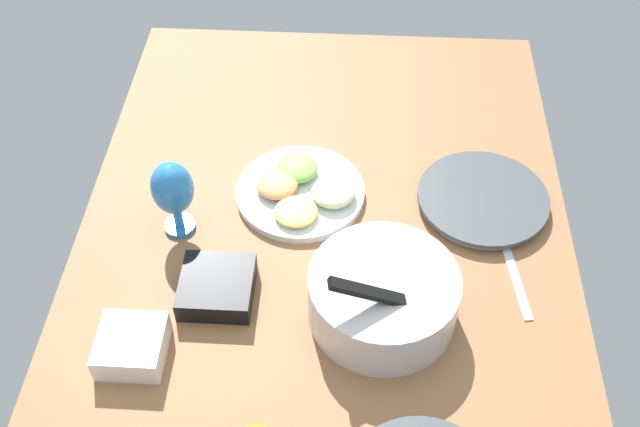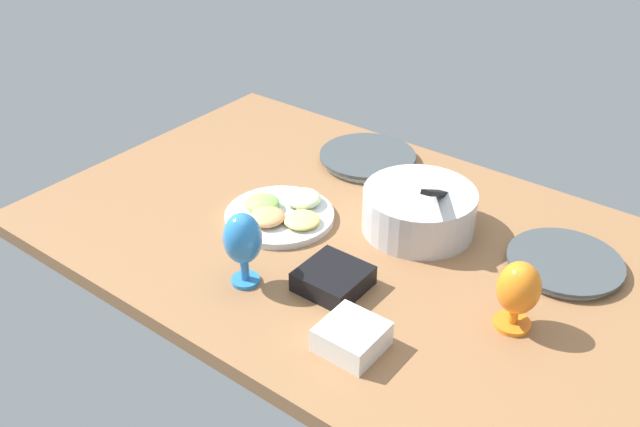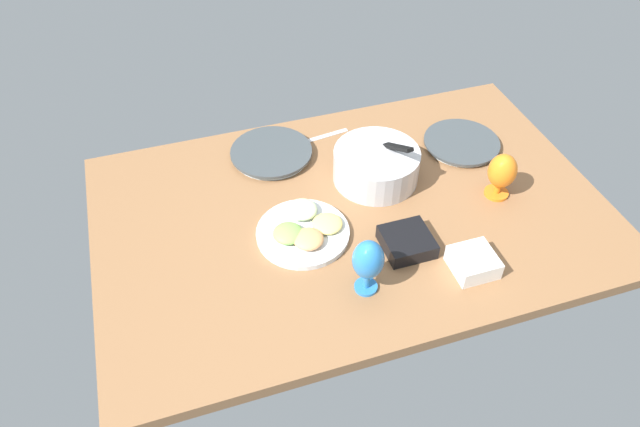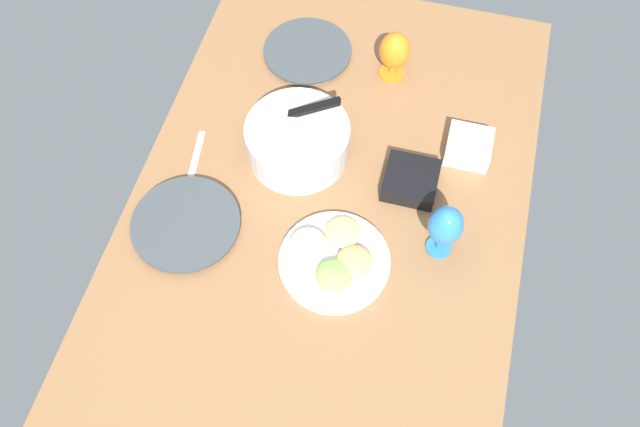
{
  "view_description": "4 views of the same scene",
  "coord_description": "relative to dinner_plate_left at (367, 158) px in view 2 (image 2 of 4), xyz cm",
  "views": [
    {
      "loc": [
        97.6,
        5.14,
        121.09
      ],
      "look_at": [
        -9.94,
        -1.04,
        3.11
      ],
      "focal_mm": 42.65,
      "sensor_mm": 36.0,
      "label": 1
    },
    {
      "loc": [
        83.07,
        -120.31,
        98.71
      ],
      "look_at": [
        -8.32,
        -1.21,
        3.11
      ],
      "focal_mm": 39.32,
      "sensor_mm": 36.0,
      "label": 2
    },
    {
      "loc": [
        -50.68,
        -124.25,
        129.77
      ],
      "look_at": [
        -11.16,
        -1.5,
        3.11
      ],
      "focal_mm": 33.03,
      "sensor_mm": 36.0,
      "label": 3
    },
    {
      "loc": [
        -90.81,
        -20.9,
        155.22
      ],
      "look_at": [
        -6.55,
        0.86,
        3.11
      ],
      "focal_mm": 38.07,
      "sensor_mm": 36.0,
      "label": 4
    }
  ],
  "objects": [
    {
      "name": "dinner_plate_left",
      "position": [
        0.0,
        0.0,
        0.0
      ],
      "size": [
        28.43,
        28.43,
        2.63
      ],
      "color": "silver",
      "rests_on": "ground_plane"
    },
    {
      "name": "hurricane_glass_blue",
      "position": [
        10.44,
        -64.55,
        9.94
      ],
      "size": [
        8.69,
        8.69,
        18.1
      ],
      "color": "#2C7BC7",
      "rests_on": "ground_plane"
    },
    {
      "name": "square_bowl_black",
      "position": [
        27.39,
        -53.94,
        1.28
      ],
      "size": [
        14.12,
        14.12,
        4.75
      ],
      "color": "black",
      "rests_on": "ground_plane"
    },
    {
      "name": "dinner_plate_right",
      "position": [
        65.86,
        -14.98,
        -0.21
      ],
      "size": [
        26.81,
        26.81,
        2.23
      ],
      "color": "silver",
      "rests_on": "ground_plane"
    },
    {
      "name": "fruit_platter",
      "position": [
        -0.1,
        -39.48,
        0.55
      ],
      "size": [
        28.32,
        28.32,
        5.19
      ],
      "color": "silver",
      "rests_on": "ground_plane"
    },
    {
      "name": "fork_by_left_plate",
      "position": [
        21.38,
        5.16,
        -1.07
      ],
      "size": [
        18.08,
        4.22,
        0.6
      ],
      "primitive_type": "cube",
      "rotation": [
        0.0,
        0.0,
        0.14
      ],
      "color": "silver",
      "rests_on": "ground_plane"
    },
    {
      "name": "mixing_bowl",
      "position": [
        30.23,
        -21.83,
        4.56
      ],
      "size": [
        28.31,
        28.31,
        18.15
      ],
      "color": "silver",
      "rests_on": "ground_plane"
    },
    {
      "name": "ground_plane",
      "position": [
        17.55,
        -33.92,
        -3.37
      ],
      "size": [
        160.0,
        104.0,
        4.0
      ],
      "primitive_type": "cube",
      "color": "#8C603D"
    },
    {
      "name": "hurricane_glass_orange",
      "position": [
        64.76,
        -41.36,
        7.93
      ],
      "size": [
        9.07,
        9.07,
        15.78
      ],
      "color": "orange",
      "rests_on": "ground_plane"
    },
    {
      "name": "square_bowl_white",
      "position": [
        41.94,
        -67.33,
        1.73
      ],
      "size": [
        12.06,
        12.06,
        5.56
      ],
      "color": "white",
      "rests_on": "ground_plane"
    }
  ]
}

